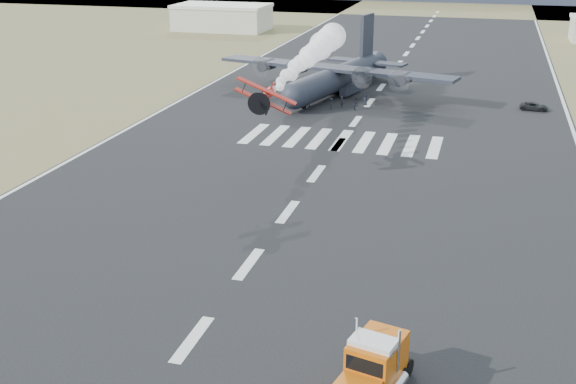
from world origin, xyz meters
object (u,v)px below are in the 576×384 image
at_px(transport_aircraft, 339,75).
at_px(crew_f, 301,93).
at_px(crew_b, 355,104).
at_px(aerobatic_biplane, 264,97).
at_px(crew_h, 263,95).
at_px(support_vehicle, 534,106).
at_px(crew_a, 364,97).
at_px(crew_e, 365,100).
at_px(crew_c, 331,103).
at_px(hangar_left, 222,17).
at_px(crew_d, 309,100).
at_px(crew_g, 342,102).
at_px(semi_truck, 373,367).

distance_m(transport_aircraft, crew_f, 7.71).
xyz_separation_m(transport_aircraft, crew_b, (4.81, -10.22, -2.11)).
distance_m(aerobatic_biplane, crew_f, 39.35).
bearing_deg(crew_h, crew_f, -126.64).
relative_size(support_vehicle, crew_a, 2.43).
xyz_separation_m(transport_aircraft, crew_a, (5.30, -5.18, -2.18)).
xyz_separation_m(transport_aircraft, crew_e, (5.74, -6.89, -2.21)).
height_order(aerobatic_biplane, crew_c, aerobatic_biplane).
bearing_deg(crew_b, support_vehicle, -99.98).
height_order(hangar_left, crew_e, hangar_left).
bearing_deg(crew_d, crew_c, 170.08).
bearing_deg(crew_h, support_vehicle, -142.95).
distance_m(crew_a, crew_b, 5.06).
relative_size(transport_aircraft, crew_c, 23.70).
bearing_deg(support_vehicle, transport_aircraft, 88.87).
relative_size(crew_d, crew_e, 1.12).
xyz_separation_m(crew_b, crew_c, (-3.68, -0.51, -0.08)).
distance_m(crew_b, crew_g, 2.26).
bearing_deg(crew_g, aerobatic_biplane, 165.08).
bearing_deg(crew_f, semi_truck, -18.54).
distance_m(crew_b, crew_c, 3.72).
distance_m(crew_c, crew_f, 8.02).
bearing_deg(crew_b, crew_d, 64.11).
xyz_separation_m(support_vehicle, crew_d, (-33.41, -6.89, 0.36)).
distance_m(hangar_left, aerobatic_biplane, 121.03).
height_order(transport_aircraft, crew_g, transport_aircraft).
bearing_deg(support_vehicle, crew_a, 99.20).
distance_m(hangar_left, crew_d, 89.31).
bearing_deg(transport_aircraft, crew_f, -118.49).
distance_m(semi_truck, crew_f, 77.98).
xyz_separation_m(hangar_left, crew_c, (46.98, -78.67, -2.55)).
height_order(crew_f, crew_h, crew_f).
relative_size(hangar_left, support_vehicle, 5.82).
distance_m(crew_g, crew_h, 13.35).
relative_size(crew_c, crew_f, 0.94).
bearing_deg(support_vehicle, hangar_left, 51.99).
height_order(semi_truck, crew_e, semi_truck).
distance_m(crew_e, crew_g, 4.13).
relative_size(transport_aircraft, crew_e, 24.16).
relative_size(aerobatic_biplane, crew_h, 3.78).
bearing_deg(crew_h, aerobatic_biplane, 138.50).
distance_m(crew_a, crew_h, 16.13).
distance_m(semi_truck, crew_d, 72.86).
xyz_separation_m(semi_truck, aerobatic_biplane, (-17.93, 36.20, 7.19)).
relative_size(aerobatic_biplane, crew_b, 3.39).
relative_size(crew_b, crew_d, 1.00).
relative_size(semi_truck, crew_b, 4.55).
bearing_deg(crew_f, transport_aircraft, 101.69).
height_order(support_vehicle, crew_e, crew_e).
bearing_deg(aerobatic_biplane, crew_b, 80.71).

